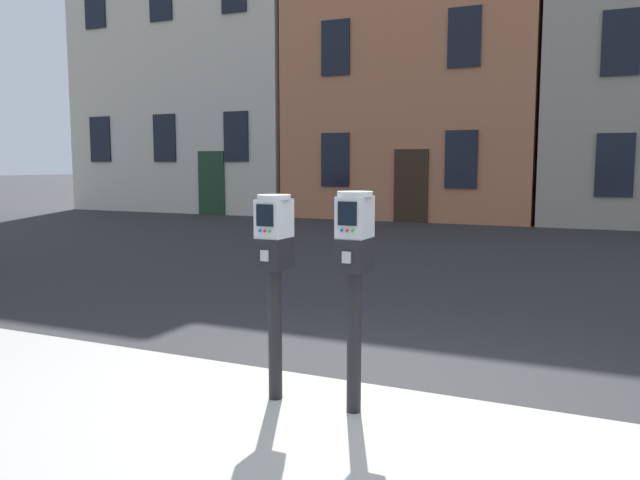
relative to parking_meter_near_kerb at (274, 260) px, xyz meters
The scene contains 5 objects.
ground_plane 1.23m from the parking_meter_near_kerb, 31.34° to the left, with size 160.00×160.00×0.00m, color #28282B.
parking_meter_near_kerb is the anchor object (origin of this frame).
parking_meter_twin_adjacent 0.55m from the parking_meter_near_kerb, ahead, with size 0.22×0.25×1.38m.
townhouse_green_painted 21.56m from the parking_meter_near_kerb, 125.39° to the left, with size 8.53×5.31×13.95m.
townhouse_brick_corner 18.74m from the parking_meter_near_kerb, 102.22° to the left, with size 7.58×6.53×13.13m.
Camera 1 is at (1.44, -3.92, 1.68)m, focal length 36.07 mm.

